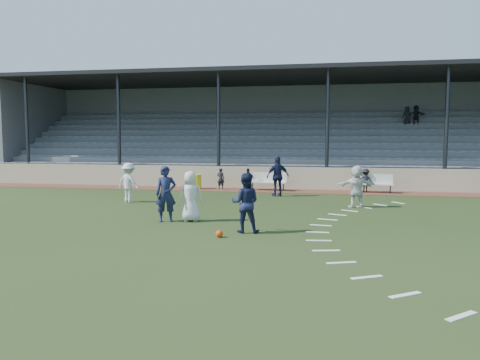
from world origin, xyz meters
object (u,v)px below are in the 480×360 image
Objects in this scene: trash_bin at (197,182)px; football at (219,234)px; player_white_lead at (191,196)px; bench_left at (268,180)px; player_navy_lead at (166,194)px; bench_right at (373,181)px.

football is (4.06, -11.67, -0.31)m from trash_bin.
trash_bin is at bearing -91.11° from player_white_lead.
player_white_lead is at bearing -89.75° from bench_left.
player_white_lead is at bearing -75.00° from trash_bin.
player_navy_lead is at bearing -79.84° from trash_bin.
football is (0.16, -11.81, -0.48)m from bench_left.
football is at bearing -61.25° from player_navy_lead.
bench_right is 11.67m from player_white_lead.
bench_right reaches higher than football.
player_navy_lead reaches higher than bench_left.
player_navy_lead reaches higher than football.
bench_left reaches higher than trash_bin.
bench_left is at bearing 2.00° from trash_bin.
player_white_lead is 0.83m from player_navy_lead.
player_white_lead is 0.91× the size of player_navy_lead.
bench_left is 11.82m from football.
player_white_lead is (-1.55, 2.30, 0.75)m from football.
player_navy_lead is (1.72, -9.60, 0.53)m from trash_bin.
player_white_lead reaches higher than bench_right.
bench_left is at bearing 90.76° from football.
bench_left is 9.80× the size of football.
bench_right is 9.77× the size of football.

